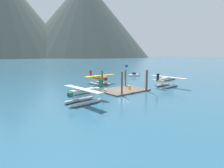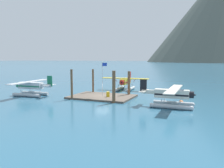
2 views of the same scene
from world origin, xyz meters
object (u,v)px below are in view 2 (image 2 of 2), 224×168
(fuel_drum, at_px, (108,94))
(seaplane_yellow_bow_centre, at_px, (125,83))
(flagpole, at_px, (103,75))
(mooring_buoy, at_px, (181,103))
(seaplane_silver_port_aft, at_px, (31,87))
(seaplane_cream_stbd_aft, at_px, (172,96))

(fuel_drum, xyz_separation_m, seaplane_yellow_bow_centre, (-0.85, 11.30, 0.84))
(flagpole, relative_size, fuel_drum, 6.88)
(seaplane_yellow_bow_centre, bearing_deg, mooring_buoy, -42.44)
(seaplane_silver_port_aft, bearing_deg, mooring_buoy, 4.73)
(seaplane_yellow_bow_centre, bearing_deg, seaplane_silver_port_aft, -133.65)
(mooring_buoy, xyz_separation_m, seaplane_silver_port_aft, (-26.81, -2.22, 1.22))
(seaplane_cream_stbd_aft, bearing_deg, fuel_drum, 165.63)
(flagpole, bearing_deg, seaplane_yellow_bow_centre, 88.63)
(seaplane_yellow_bow_centre, height_order, seaplane_cream_stbd_aft, same)
(flagpole, relative_size, seaplane_cream_stbd_aft, 0.58)
(seaplane_yellow_bow_centre, distance_m, seaplane_cream_stbd_aft, 18.67)
(seaplane_silver_port_aft, relative_size, seaplane_yellow_bow_centre, 1.00)
(flagpole, distance_m, mooring_buoy, 13.99)
(fuel_drum, relative_size, seaplane_cream_stbd_aft, 0.08)
(flagpole, height_order, seaplane_cream_stbd_aft, flagpole)
(mooring_buoy, distance_m, seaplane_yellow_bow_centre, 17.91)
(fuel_drum, relative_size, seaplane_yellow_bow_centre, 0.08)
(mooring_buoy, relative_size, seaplane_cream_stbd_aft, 0.07)
(fuel_drum, bearing_deg, seaplane_yellow_bow_centre, 94.31)
(flagpole, height_order, fuel_drum, flagpole)
(flagpole, xyz_separation_m, seaplane_silver_port_aft, (-13.36, -3.29, -2.49))
(fuel_drum, bearing_deg, flagpole, 164.11)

